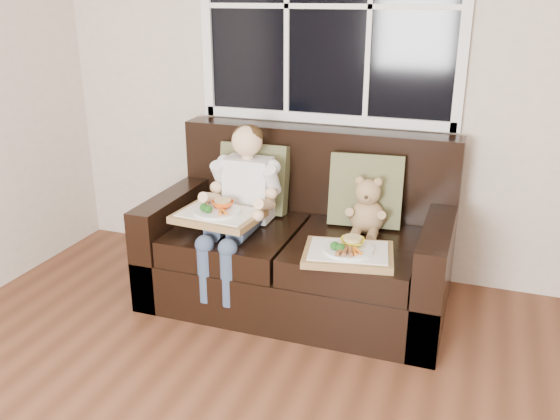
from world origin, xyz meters
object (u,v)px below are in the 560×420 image
at_px(teddy_bear, 367,210).
at_px(tray_right, 348,252).
at_px(loveseat, 301,248).
at_px(child, 242,194).
at_px(tray_left, 218,214).

xyz_separation_m(teddy_bear, tray_right, (-0.01, -0.37, -0.10)).
bearing_deg(loveseat, child, -159.51).
xyz_separation_m(loveseat, child, (-0.32, -0.12, 0.34)).
xyz_separation_m(child, tray_right, (0.68, -0.22, -0.17)).
distance_m(child, tray_right, 0.74).
relative_size(loveseat, child, 1.92).
bearing_deg(tray_right, teddy_bear, 77.45).
distance_m(tray_left, tray_right, 0.76).
relative_size(teddy_bear, tray_right, 0.67).
bearing_deg(tray_right, child, 151.49).
distance_m(teddy_bear, tray_left, 0.83).
bearing_deg(tray_left, loveseat, 41.41).
distance_m(child, tray_left, 0.20).
xyz_separation_m(loveseat, tray_left, (-0.39, -0.29, 0.27)).
xyz_separation_m(child, tray_left, (-0.07, -0.17, -0.07)).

